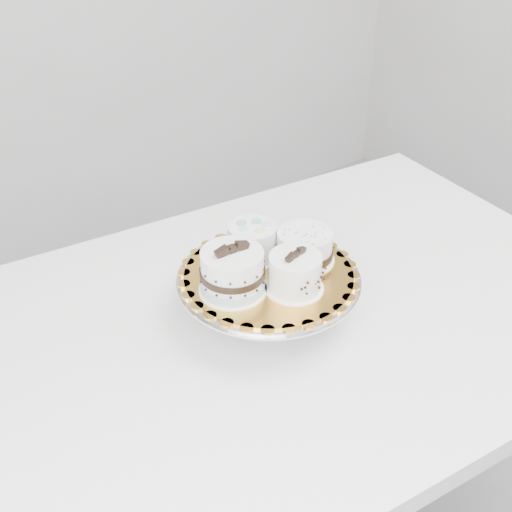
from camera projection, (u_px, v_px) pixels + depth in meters
table at (288, 337)px, 1.26m from camera, size 1.38×1.00×0.75m
cake_stand at (268, 288)px, 1.17m from camera, size 0.33×0.33×0.09m
cake_board at (269, 274)px, 1.16m from camera, size 0.34×0.34×0.00m
cake_swirl at (295, 274)px, 1.10m from camera, size 0.11×0.11×0.08m
cake_banded at (232, 273)px, 1.09m from camera, size 0.12×0.12×0.10m
cake_dots at (253, 241)px, 1.18m from camera, size 0.11×0.11×0.07m
cake_ribbon at (305, 247)px, 1.18m from camera, size 0.13×0.13×0.06m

